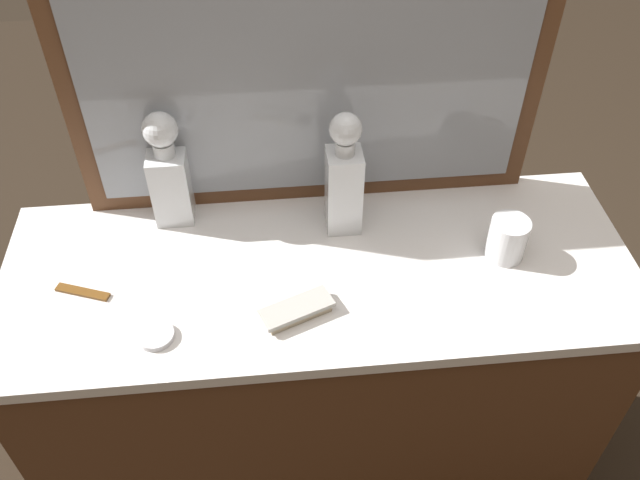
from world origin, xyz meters
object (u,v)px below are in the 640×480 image
(tortoiseshell_comb, at_px, (83,292))
(silver_brush_left, at_px, (297,310))
(porcelain_dish, at_px, (156,335))
(crystal_tumbler_front, at_px, (507,241))
(crystal_decanter_far_right, at_px, (170,178))
(crystal_decanter_right, at_px, (344,184))

(tortoiseshell_comb, bearing_deg, silver_brush_left, -13.01)
(porcelain_dish, xyz_separation_m, tortoiseshell_comb, (-0.16, 0.13, -0.00))
(silver_brush_left, bearing_deg, tortoiseshell_comb, 166.99)
(crystal_tumbler_front, distance_m, tortoiseshell_comb, 0.88)
(silver_brush_left, distance_m, porcelain_dish, 0.27)
(crystal_decanter_far_right, relative_size, silver_brush_left, 1.75)
(porcelain_dish, height_order, tortoiseshell_comb, porcelain_dish)
(crystal_tumbler_front, bearing_deg, porcelain_dish, -168.31)
(crystal_tumbler_front, height_order, tortoiseshell_comb, crystal_tumbler_front)
(silver_brush_left, xyz_separation_m, porcelain_dish, (-0.27, -0.03, -0.01))
(tortoiseshell_comb, bearing_deg, crystal_decanter_right, 15.33)
(crystal_decanter_far_right, relative_size, tortoiseshell_comb, 2.38)
(silver_brush_left, bearing_deg, crystal_decanter_far_right, 128.21)
(crystal_tumbler_front, distance_m, porcelain_dish, 0.74)
(crystal_decanter_right, relative_size, crystal_tumbler_front, 3.11)
(crystal_tumbler_front, xyz_separation_m, silver_brush_left, (-0.45, -0.12, -0.03))
(crystal_decanter_right, bearing_deg, silver_brush_left, -116.04)
(crystal_decanter_far_right, relative_size, crystal_decanter_right, 0.93)
(crystal_decanter_far_right, relative_size, crystal_tumbler_front, 2.91)
(crystal_decanter_far_right, height_order, silver_brush_left, crystal_decanter_far_right)
(crystal_tumbler_front, xyz_separation_m, porcelain_dish, (-0.72, -0.15, -0.04))
(silver_brush_left, height_order, porcelain_dish, silver_brush_left)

